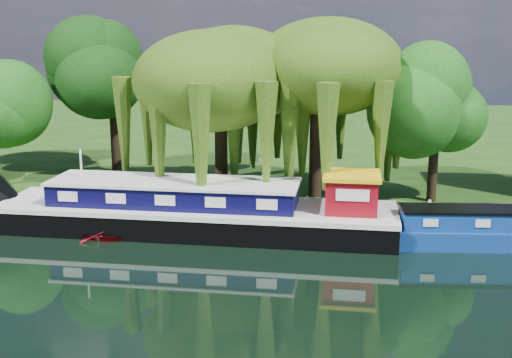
# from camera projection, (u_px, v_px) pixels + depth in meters

# --- Properties ---
(ground) EXTENTS (120.00, 120.00, 0.00)m
(ground) POSITION_uv_depth(u_px,v_px,m) (221.00, 286.00, 24.64)
(ground) COLOR black
(far_bank) EXTENTS (120.00, 52.00, 0.45)m
(far_bank) POSITION_uv_depth(u_px,v_px,m) (284.00, 137.00, 57.50)
(far_bank) COLOR #1B4011
(far_bank) RESTS_ON ground
(dutch_barge) EXTENTS (19.44, 5.07, 4.07)m
(dutch_barge) POSITION_uv_depth(u_px,v_px,m) (199.00, 211.00, 31.12)
(dutch_barge) COLOR black
(dutch_barge) RESTS_ON ground
(narrowboat) EXTENTS (13.11, 3.06, 1.90)m
(narrowboat) POSITION_uv_depth(u_px,v_px,m) (502.00, 232.00, 29.06)
(narrowboat) COLOR navy
(narrowboat) RESTS_ON ground
(red_dinghy) EXTENTS (2.99, 2.24, 0.59)m
(red_dinghy) POSITION_uv_depth(u_px,v_px,m) (108.00, 238.00, 30.25)
(red_dinghy) COLOR maroon
(red_dinghy) RESTS_ON ground
(willow_left) EXTENTS (7.41, 7.41, 8.88)m
(willow_left) POSITION_uv_depth(u_px,v_px,m) (220.00, 82.00, 34.25)
(willow_left) COLOR black
(willow_left) RESTS_ON far_bank
(willow_right) EXTENTS (7.35, 7.35, 8.95)m
(willow_right) POSITION_uv_depth(u_px,v_px,m) (317.00, 81.00, 33.93)
(willow_right) COLOR black
(willow_right) RESTS_ON far_bank
(tree_far_mid) EXTENTS (5.60, 5.60, 9.17)m
(tree_far_mid) POSITION_uv_depth(u_px,v_px,m) (112.00, 75.00, 40.83)
(tree_far_mid) COLOR black
(tree_far_mid) RESTS_ON far_bank
(tree_far_right) EXTENTS (4.50, 4.50, 7.37)m
(tree_far_right) POSITION_uv_depth(u_px,v_px,m) (437.00, 108.00, 34.01)
(tree_far_right) COLOR black
(tree_far_right) RESTS_ON far_bank
(lamppost) EXTENTS (0.36, 0.36, 2.56)m
(lamppost) POSITION_uv_depth(u_px,v_px,m) (262.00, 168.00, 34.20)
(lamppost) COLOR silver
(lamppost) RESTS_ON far_bank
(mooring_posts) EXTENTS (19.16, 0.16, 1.00)m
(mooring_posts) POSITION_uv_depth(u_px,v_px,m) (238.00, 204.00, 32.61)
(mooring_posts) COLOR silver
(mooring_posts) RESTS_ON far_bank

